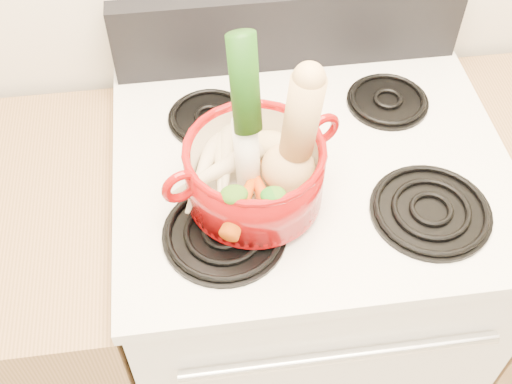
{
  "coord_description": "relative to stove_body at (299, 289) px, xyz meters",
  "views": [
    {
      "loc": [
        -0.22,
        0.57,
        1.88
      ],
      "look_at": [
        -0.13,
        1.29,
        1.0
      ],
      "focal_mm": 45.0,
      "sensor_mm": 36.0,
      "label": 1
    }
  ],
  "objects": [
    {
      "name": "parsnip_2",
      "position": [
        -0.17,
        -0.05,
        0.57
      ],
      "size": [
        0.06,
        0.18,
        0.05
      ],
      "primitive_type": "cone",
      "rotation": [
        1.66,
        0.0,
        -0.15
      ],
      "color": "beige",
      "rests_on": "dutch_oven"
    },
    {
      "name": "pot_handle_left",
      "position": [
        -0.26,
        -0.14,
        0.61
      ],
      "size": [
        0.07,
        0.04,
        0.07
      ],
      "primitive_type": "torus",
      "rotation": [
        1.57,
        0.0,
        0.37
      ],
      "color": "maroon",
      "rests_on": "dutch_oven"
    },
    {
      "name": "carrot_2",
      "position": [
        -0.12,
        -0.12,
        0.56
      ],
      "size": [
        0.06,
        0.17,
        0.05
      ],
      "primitive_type": "cone",
      "rotation": [
        1.66,
        0.0,
        0.17
      ],
      "color": "#D7490A",
      "rests_on": "dutch_oven"
    },
    {
      "name": "burner_front_right",
      "position": [
        0.19,
        -0.16,
        0.5
      ],
      "size": [
        0.22,
        0.22,
        0.02
      ],
      "primitive_type": "cylinder",
      "color": "black",
      "rests_on": "cooktop"
    },
    {
      "name": "parsnip_0",
      "position": [
        -0.18,
        -0.08,
        0.56
      ],
      "size": [
        0.06,
        0.21,
        0.06
      ],
      "primitive_type": "cone",
      "rotation": [
        1.66,
        0.0,
        -0.09
      ],
      "color": "beige",
      "rests_on": "dutch_oven"
    },
    {
      "name": "carrot_0",
      "position": [
        -0.12,
        -0.13,
        0.55
      ],
      "size": [
        0.05,
        0.16,
        0.04
      ],
      "primitive_type": "cone",
      "rotation": [
        1.66,
        0.0,
        0.15
      ],
      "color": "#D1470A",
      "rests_on": "dutch_oven"
    },
    {
      "name": "ginger",
      "position": [
        -0.09,
        -0.01,
        0.56
      ],
      "size": [
        0.1,
        0.09,
        0.05
      ],
      "primitive_type": "ellipsoid",
      "rotation": [
        0.0,
        0.0,
        -0.31
      ],
      "color": "#D9C585",
      "rests_on": "dutch_oven"
    },
    {
      "name": "leek",
      "position": [
        -0.14,
        -0.08,
        0.69
      ],
      "size": [
        0.07,
        0.12,
        0.32
      ],
      "primitive_type": "cylinder",
      "rotation": [
        -0.2,
        0.0,
        0.18
      ],
      "color": "silver",
      "rests_on": "dutch_oven"
    },
    {
      "name": "carrot_1",
      "position": [
        -0.15,
        -0.14,
        0.56
      ],
      "size": [
        0.11,
        0.17,
        0.05
      ],
      "primitive_type": "cone",
      "rotation": [
        1.66,
        0.0,
        -0.46
      ],
      "color": "#C74C09",
      "rests_on": "dutch_oven"
    },
    {
      "name": "pot_handle_right",
      "position": [
        0.0,
        -0.04,
        0.61
      ],
      "size": [
        0.07,
        0.04,
        0.07
      ],
      "primitive_type": "torus",
      "rotation": [
        1.57,
        0.0,
        0.37
      ],
      "color": "maroon",
      "rests_on": "dutch_oven"
    },
    {
      "name": "burner_back_right",
      "position": [
        0.19,
        0.14,
        0.5
      ],
      "size": [
        0.17,
        0.17,
        0.02
      ],
      "primitive_type": "cylinder",
      "color": "black",
      "rests_on": "cooktop"
    },
    {
      "name": "stove_body",
      "position": [
        0.0,
        0.0,
        0.0
      ],
      "size": [
        0.76,
        0.65,
        0.92
      ],
      "primitive_type": "cube",
      "color": "white",
      "rests_on": "floor"
    },
    {
      "name": "cooktop",
      "position": [
        0.0,
        0.0,
        0.47
      ],
      "size": [
        0.78,
        0.67,
        0.03
      ],
      "primitive_type": "cube",
      "color": "silver",
      "rests_on": "stove_body"
    },
    {
      "name": "oven_handle",
      "position": [
        0.0,
        -0.34,
        0.32
      ],
      "size": [
        0.6,
        0.02,
        0.02
      ],
      "primitive_type": "cylinder",
      "rotation": [
        0.0,
        1.57,
        0.0
      ],
      "color": "silver",
      "rests_on": "stove_body"
    },
    {
      "name": "burner_front_left",
      "position": [
        -0.19,
        -0.16,
        0.5
      ],
      "size": [
        0.22,
        0.22,
        0.02
      ],
      "primitive_type": "cylinder",
      "color": "black",
      "rests_on": "cooktop"
    },
    {
      "name": "squash",
      "position": [
        -0.05,
        -0.09,
        0.66
      ],
      "size": [
        0.15,
        0.14,
        0.26
      ],
      "primitive_type": null,
      "rotation": [
        0.0,
        0.08,
        -0.37
      ],
      "color": "tan",
      "rests_on": "dutch_oven"
    },
    {
      "name": "dutch_oven",
      "position": [
        -0.13,
        -0.09,
        0.57
      ],
      "size": [
        0.32,
        0.32,
        0.12
      ],
      "primitive_type": "cylinder",
      "rotation": [
        0.0,
        0.0,
        0.37
      ],
      "color": "maroon",
      "rests_on": "burner_front_left"
    },
    {
      "name": "parsnip_3",
      "position": [
        -0.2,
        -0.08,
        0.57
      ],
      "size": [
        0.2,
        0.12,
        0.06
      ],
      "primitive_type": "cone",
      "rotation": [
        1.66,
        0.0,
        -1.17
      ],
      "color": "beige",
      "rests_on": "dutch_oven"
    },
    {
      "name": "parsnip_1",
      "position": [
        -0.21,
        -0.05,
        0.56
      ],
      "size": [
        0.12,
        0.21,
        0.06
      ],
      "primitive_type": "cone",
      "rotation": [
        1.66,
        0.0,
        -0.41
      ],
      "color": "beige",
      "rests_on": "dutch_oven"
    },
    {
      "name": "burner_back_left",
      "position": [
        -0.19,
        0.14,
        0.5
      ],
      "size": [
        0.17,
        0.17,
        0.02
      ],
      "primitive_type": "cylinder",
      "color": "black",
      "rests_on": "cooktop"
    },
    {
      "name": "control_backsplash",
      "position": [
        0.0,
        0.3,
        0.58
      ],
      "size": [
        0.76,
        0.05,
        0.18
      ],
      "primitive_type": "cube",
      "color": "black",
      "rests_on": "cooktop"
    }
  ]
}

